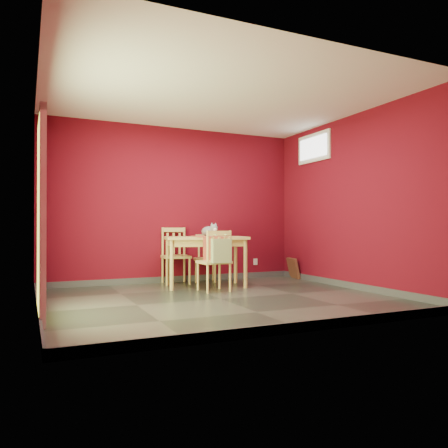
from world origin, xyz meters
name	(u,v)px	position (x,y,z in m)	size (l,w,h in m)	color
ground	(221,299)	(0.00, 0.00, 0.00)	(4.50, 4.50, 0.00)	#2D342D
room_shell	(221,295)	(0.00, 0.00, 0.05)	(4.50, 4.50, 4.50)	#600917
doorway	(40,211)	(-2.23, -0.40, 1.12)	(0.06, 1.01, 2.13)	#B7D838
window	(314,148)	(2.23, 1.00, 2.35)	(0.05, 0.90, 0.50)	white
outlet_plate	(255,262)	(1.60, 1.99, 0.30)	(0.08, 0.01, 0.12)	silver
dining_table	(206,243)	(0.27, 1.21, 0.70)	(1.41, 0.99, 0.80)	#DABD66
table_runner	(209,241)	(0.27, 1.08, 0.74)	(0.52, 0.84, 0.39)	#B64A35
chair_far_left	(175,255)	(-0.05, 1.80, 0.49)	(0.49, 0.49, 0.95)	#DABD66
chair_far_right	(205,257)	(0.51, 1.85, 0.42)	(0.48, 0.48, 0.83)	#DABD66
chair_near	(215,260)	(0.19, 0.65, 0.46)	(0.44, 0.44, 0.91)	#DABD66
tote_bag	(221,251)	(0.20, 0.43, 0.61)	(0.29, 0.18, 0.41)	#99AF70
cat	(209,229)	(0.35, 1.27, 0.92)	(0.24, 0.46, 0.23)	slate
picture_frame	(293,268)	(2.19, 1.60, 0.19)	(0.18, 0.39, 0.38)	brown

